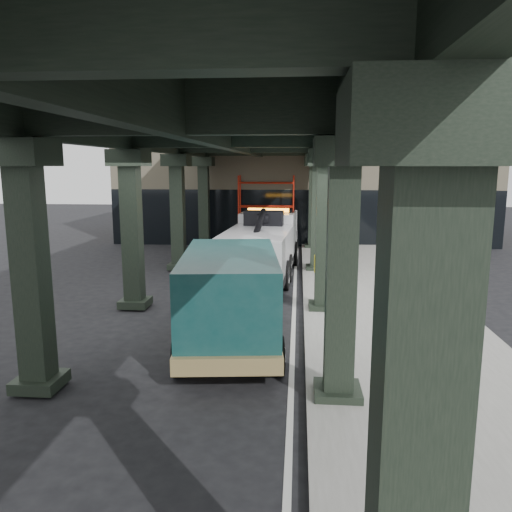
% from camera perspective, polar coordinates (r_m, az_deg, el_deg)
% --- Properties ---
extents(ground, '(90.00, 90.00, 0.00)m').
position_cam_1_polar(ground, '(13.98, -2.78, -8.56)').
color(ground, black).
rests_on(ground, ground).
extents(sidewalk, '(5.00, 40.00, 0.15)m').
position_cam_1_polar(sidewalk, '(15.98, 14.52, -6.18)').
color(sidewalk, gray).
rests_on(sidewalk, ground).
extents(lane_stripe, '(0.12, 38.00, 0.01)m').
position_cam_1_polar(lane_stripe, '(15.77, 4.37, -6.36)').
color(lane_stripe, silver).
rests_on(lane_stripe, ground).
extents(viaduct, '(7.40, 32.00, 6.40)m').
position_cam_1_polar(viaduct, '(15.31, -3.47, 13.81)').
color(viaduct, black).
rests_on(viaduct, ground).
extents(building, '(22.00, 10.00, 8.00)m').
position_cam_1_polar(building, '(33.12, 5.32, 9.32)').
color(building, '#C6B793').
rests_on(building, ground).
extents(scaffolding, '(3.08, 0.88, 4.00)m').
position_cam_1_polar(scaffolding, '(27.92, 1.20, 5.31)').
color(scaffolding, red).
rests_on(scaffolding, ground).
extents(tow_truck, '(2.96, 8.67, 2.80)m').
position_cam_1_polar(tow_truck, '(20.57, 0.77, 1.46)').
color(tow_truck, black).
rests_on(tow_truck, ground).
extents(towed_van, '(2.97, 6.23, 2.44)m').
position_cam_1_polar(towed_van, '(12.58, -2.95, -4.47)').
color(towed_van, '#103B3B').
rests_on(towed_van, ground).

